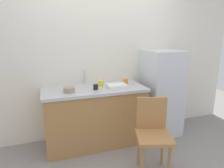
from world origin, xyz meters
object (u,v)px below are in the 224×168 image
dish_tray (117,86)px  cup_yellow (101,83)px  chair (153,132)px  cup_orange (126,81)px  terracotta_bowl (69,90)px  cup_black (96,87)px  refrigerator (161,93)px

dish_tray → cup_yellow: (-0.20, 0.16, 0.02)m
chair → dish_tray: size_ratio=3.18×
chair → cup_orange: bearing=106.9°
dish_tray → terracotta_bowl: terracotta_bowl is taller
dish_tray → cup_yellow: bearing=140.9°
chair → dish_tray: dish_tray is taller
chair → dish_tray: (-0.19, 0.74, 0.39)m
chair → cup_orange: size_ratio=9.82×
terracotta_bowl → chair: bearing=-40.2°
terracotta_bowl → cup_black: 0.37m
dish_tray → cup_yellow: size_ratio=3.31×
terracotta_bowl → cup_orange: bearing=9.7°
cup_black → cup_orange: bearing=15.0°
chair → terracotta_bowl: size_ratio=5.94×
refrigerator → cup_yellow: refrigerator is taller
refrigerator → terracotta_bowl: bearing=-175.8°
refrigerator → terracotta_bowl: 1.51m
cup_orange → dish_tray: bearing=-143.5°
refrigerator → cup_black: 1.15m
terracotta_bowl → cup_yellow: size_ratio=1.77×
terracotta_bowl → cup_yellow: bearing=19.0°
chair → terracotta_bowl: terracotta_bowl is taller
chair → cup_orange: cup_orange is taller
terracotta_bowl → cup_black: cup_black is taller
cup_orange → refrigerator: bearing=-3.6°
terracotta_bowl → cup_orange: size_ratio=1.65×
dish_tray → refrigerator: bearing=7.3°
refrigerator → chair: refrigerator is taller
chair → cup_black: size_ratio=12.08×
dish_tray → cup_black: cup_black is taller
cup_orange → cup_yellow: size_ratio=1.07×
refrigerator → chair: bearing=-126.3°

